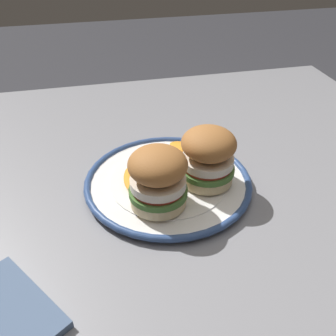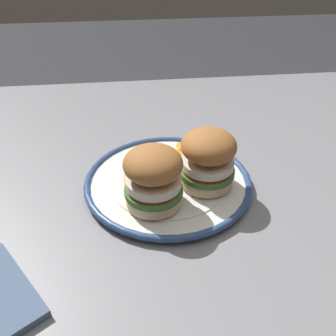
# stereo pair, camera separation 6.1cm
# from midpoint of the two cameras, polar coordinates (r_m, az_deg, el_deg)

# --- Properties ---
(dining_table) EXTENTS (1.11, 0.87, 0.71)m
(dining_table) POSITION_cam_midpoint_polar(r_m,az_deg,el_deg) (0.80, -2.10, -6.13)
(dining_table) COLOR gray
(dining_table) RESTS_ON ground
(dinner_plate) EXTENTS (0.30, 0.30, 0.02)m
(dinner_plate) POSITION_cam_midpoint_polar(r_m,az_deg,el_deg) (0.68, -2.56, -2.20)
(dinner_plate) COLOR white
(dinner_plate) RESTS_ON dining_table
(sandwich_half_left) EXTENTS (0.12, 0.12, 0.10)m
(sandwich_half_left) POSITION_cam_midpoint_polar(r_m,az_deg,el_deg) (0.64, 3.30, 1.81)
(sandwich_half_left) COLOR beige
(sandwich_half_left) RESTS_ON dinner_plate
(sandwich_half_right) EXTENTS (0.12, 0.12, 0.10)m
(sandwich_half_right) POSITION_cam_midpoint_polar(r_m,az_deg,el_deg) (0.59, -4.45, -1.48)
(sandwich_half_right) COLOR beige
(sandwich_half_right) RESTS_ON dinner_plate
(orange_peel_curled) EXTENTS (0.07, 0.07, 0.01)m
(orange_peel_curled) POSITION_cam_midpoint_polar(r_m,az_deg,el_deg) (0.72, -2.33, 1.53)
(orange_peel_curled) COLOR orange
(orange_peel_curled) RESTS_ON dinner_plate
(orange_peel_strip_long) EXTENTS (0.03, 0.07, 0.01)m
(orange_peel_strip_long) POSITION_cam_midpoint_polar(r_m,az_deg,el_deg) (0.67, -8.15, -1.57)
(orange_peel_strip_long) COLOR orange
(orange_peel_strip_long) RESTS_ON dinner_plate
(orange_peel_strip_short) EXTENTS (0.07, 0.07, 0.01)m
(orange_peel_strip_short) POSITION_cam_midpoint_polar(r_m,az_deg,el_deg) (0.75, 0.05, 3.07)
(orange_peel_strip_short) COLOR orange
(orange_peel_strip_short) RESTS_ON dinner_plate
(folded_napkin) EXTENTS (0.16, 0.18, 0.01)m
(folded_napkin) POSITION_cam_midpoint_polar(r_m,az_deg,el_deg) (0.55, -26.29, -18.95)
(folded_napkin) COLOR slate
(folded_napkin) RESTS_ON dining_table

